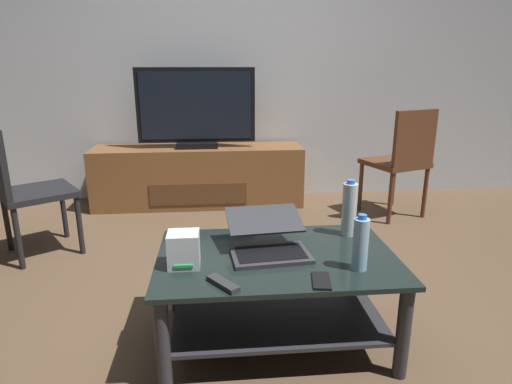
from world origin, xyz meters
The scene contains 13 objects.
ground_plane centered at (0.00, 0.00, 0.00)m, with size 7.68×7.68×0.00m, color brown.
back_wall centered at (0.00, 2.12, 1.40)m, with size 6.40×0.12×2.80m, color silver.
coffee_table centered at (0.08, -0.34, 0.30)m, with size 1.07×0.69×0.44m.
media_cabinet centered at (-0.35, 1.80, 0.27)m, with size 1.90×0.45×0.54m.
television centered at (-0.35, 1.78, 0.88)m, with size 1.04×0.20×0.70m.
dining_chair centered at (1.36, 1.29, 0.52)m, with size 0.56×0.56×0.93m.
side_chair centered at (-1.46, 0.77, 0.50)m, with size 0.61×0.61×0.90m.
laptop centered at (0.04, -0.30, 0.50)m, with size 0.38×0.40×0.16m.
router_box centered at (-0.33, -0.41, 0.52)m, with size 0.13×0.12×0.15m.
water_bottle_near centered at (0.47, -0.13, 0.58)m, with size 0.07×0.07×0.29m.
water_bottle_far centered at (0.41, -0.51, 0.56)m, with size 0.07×0.07×0.24m.
cell_phone centered at (0.22, -0.60, 0.45)m, with size 0.07×0.14×0.01m, color black.
tv_remote centered at (-0.17, -0.60, 0.45)m, with size 0.04×0.16×0.02m, color #2D2D30.
Camera 1 is at (-0.18, -2.11, 1.27)m, focal length 30.30 mm.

